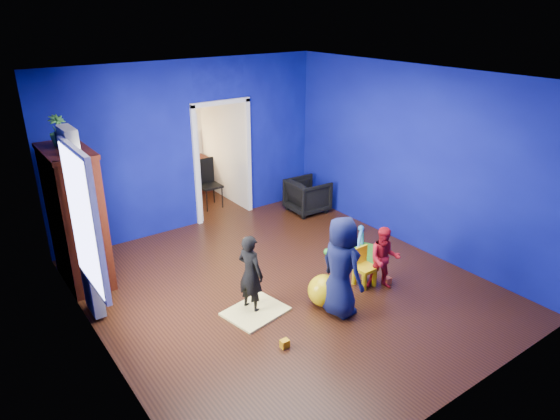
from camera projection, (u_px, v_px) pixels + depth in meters
floor at (285, 287)px, 7.06m from camera, size 5.00×5.50×0.01m
ceiling at (286, 78)px, 5.96m from camera, size 5.00×5.50×0.01m
wall_back at (191, 146)px, 8.57m from camera, size 5.00×0.02×2.90m
wall_front at (468, 278)px, 4.45m from camera, size 5.00×0.02×2.90m
wall_left at (92, 240)px, 5.16m from camera, size 0.02×5.50×2.90m
wall_right at (413, 159)px, 7.86m from camera, size 0.02×5.50×2.90m
alcove at (200, 142)px, 9.63m from camera, size 1.00×1.75×2.50m
armchair at (308, 196)px, 9.54m from camera, size 0.74×0.72×0.64m
child_black at (251, 274)px, 6.36m from camera, size 0.35×0.44×1.07m
child_navy at (341, 267)px, 6.25m from camera, size 0.45×0.67×1.33m
toddler_red at (384, 259)px, 6.89m from camera, size 0.57×0.55×0.92m
vase at (69, 146)px, 6.26m from camera, size 0.23×0.23×0.20m
potted_plant at (58, 130)px, 6.62m from camera, size 0.28×0.28×0.40m
tv_armoire at (76, 217)px, 6.90m from camera, size 0.58×1.14×1.96m
crt_tv at (79, 214)px, 6.91m from camera, size 0.46×0.70×0.54m
yellow_blanket at (256, 311)px, 6.48m from camera, size 0.85×0.73×0.03m
hopper_ball at (324, 291)px, 6.58m from camera, size 0.43×0.43×0.43m
kid_chair at (365, 269)px, 7.04m from camera, size 0.28×0.28×0.50m
play_mat at (359, 255)px, 7.96m from camera, size 0.90×0.90×0.02m
toy_arch at (359, 254)px, 7.95m from camera, size 0.66×0.55×0.81m
window_left at (82, 220)px, 5.39m from camera, size 0.03×0.95×1.55m
curtain at (82, 226)px, 5.98m from camera, size 0.14×0.42×2.40m
doorway at (222, 163)px, 9.05m from camera, size 1.16×0.10×2.10m
study_desk at (188, 176)px, 10.44m from camera, size 0.88×0.44×0.75m
desk_monitor at (184, 148)px, 10.31m from camera, size 0.40×0.05×0.32m
desk_lamp at (172, 152)px, 10.12m from camera, size 0.14×0.14×0.14m
folding_chair at (210, 185)px, 9.69m from camera, size 0.40×0.40×0.92m
book_shelf at (180, 96)px, 9.89m from camera, size 0.88×0.24×0.04m
toy_0 at (387, 281)px, 7.13m from camera, size 0.10×0.08×0.10m
toy_1 at (361, 228)px, 8.80m from camera, size 0.11×0.11×0.11m
toy_2 at (285, 344)px, 5.81m from camera, size 0.10×0.08×0.10m
toy_3 at (327, 252)px, 7.96m from camera, size 0.11×0.11×0.11m
toy_4 at (351, 242)px, 8.30m from camera, size 0.10×0.08×0.10m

